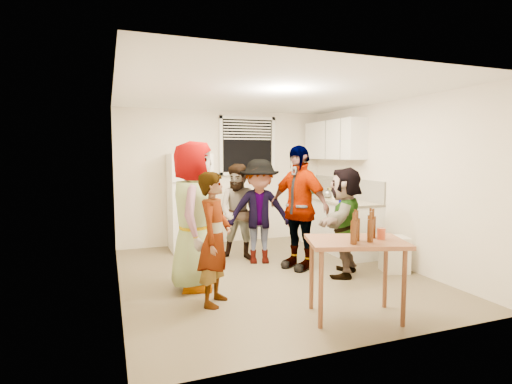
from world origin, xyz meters
name	(u,v)px	position (x,y,z in m)	size (l,w,h in m)	color
room	(269,274)	(0.00, 0.00, 0.00)	(4.00, 4.50, 2.50)	white
window	(248,146)	(0.45, 2.21, 1.85)	(1.12, 0.10, 1.06)	white
refrigerator	(190,202)	(-0.75, 1.88, 0.85)	(0.70, 0.70, 1.70)	white
counter_lower	(332,224)	(1.70, 1.15, 0.43)	(0.60, 2.20, 0.86)	white
countertop	(332,199)	(1.70, 1.15, 0.88)	(0.64, 2.22, 0.04)	#C2B69B
backsplash	(346,188)	(1.99, 1.15, 1.08)	(0.03, 2.20, 0.36)	beige
upper_cabinets	(334,140)	(1.83, 1.35, 1.95)	(0.34, 1.60, 0.70)	white
kettle	(328,198)	(1.65, 1.22, 0.90)	(0.23, 0.19, 0.19)	silver
paper_towel	(335,199)	(1.68, 1.02, 0.90)	(0.12, 0.12, 0.25)	white
wine_bottle	(313,194)	(1.75, 1.98, 0.90)	(0.07, 0.07, 0.29)	black
beer_bottle_counter	(346,202)	(1.60, 0.54, 0.90)	(0.06, 0.06, 0.22)	#47230C
blue_cup	(341,203)	(1.45, 0.45, 0.90)	(0.09, 0.09, 0.12)	#0C08AB
picture_frame	(331,192)	(1.92, 1.57, 0.97)	(0.02, 0.17, 0.14)	#E3D457
trash_bin	(394,254)	(1.75, -0.49, 0.25)	(0.35, 0.35, 0.51)	silver
serving_table	(354,317)	(0.27, -1.67, 0.00)	(0.97, 0.65, 0.82)	brown
beer_bottle_table	(370,242)	(0.34, -1.81, 0.82)	(0.06, 0.06, 0.23)	#47230C
red_cup	(381,239)	(0.53, -1.74, 0.82)	(0.09, 0.09, 0.11)	#AA3E1E
guest_grey	(195,287)	(-1.10, -0.18, 0.00)	(0.91, 1.85, 0.59)	#959595
guest_stripe	(215,303)	(-0.99, -0.80, 0.00)	(0.55, 1.50, 0.36)	#141933
guest_back_left	(241,259)	(-0.13, 0.91, 0.00)	(0.75, 1.54, 0.58)	brown
guest_back_right	(259,262)	(0.09, 0.64, 0.00)	(1.04, 1.61, 0.60)	#3A3A3E
guest_black	(298,268)	(0.52, 0.16, 0.00)	(1.07, 1.82, 0.44)	black
guest_orange	(344,275)	(0.98, -0.38, 0.00)	(1.40, 1.51, 0.45)	#E49059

